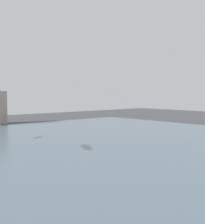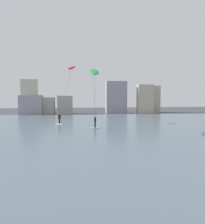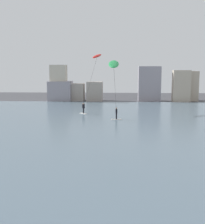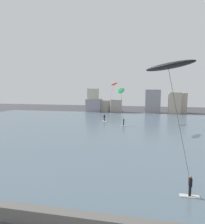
# 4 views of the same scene
# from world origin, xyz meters

# --- Properties ---
(water_bay) EXTENTS (84.00, 52.00, 0.10)m
(water_bay) POSITION_xyz_m (0.00, 30.52, 0.05)
(water_bay) COLOR slate
(water_bay) RESTS_ON ground
(far_shore_buildings) EXTENTS (31.60, 4.97, 7.64)m
(far_shore_buildings) POSITION_xyz_m (-1.43, 59.03, 2.93)
(far_shore_buildings) COLOR beige
(far_shore_buildings) RESTS_ON ground
(kitesurfer_green) EXTENTS (1.79, 5.00, 8.11)m
(kitesurfer_green) POSITION_xyz_m (-1.11, 32.33, 7.09)
(kitesurfer_green) COLOR silver
(kitesurfer_green) RESTS_ON water_bay
(kitesurfer_red) EXTENTS (3.44, 4.62, 9.25)m
(kitesurfer_red) POSITION_xyz_m (-4.22, 42.25, 7.64)
(kitesurfer_red) COLOR silver
(kitesurfer_red) RESTS_ON water_bay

